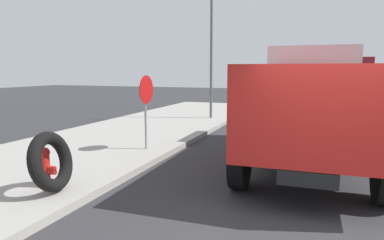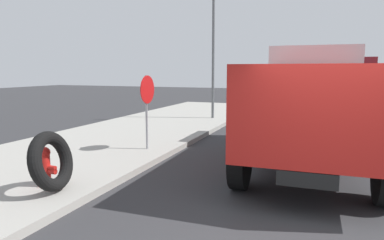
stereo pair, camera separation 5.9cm
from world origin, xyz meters
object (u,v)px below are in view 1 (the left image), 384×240
object	(u,v)px
stop_sign	(146,99)
street_light_pole	(211,54)
dump_truck_blue	(347,85)
loose_tire	(51,161)
fire_hydrant	(45,166)
dump_truck_red	(311,99)

from	to	relation	value
stop_sign	street_light_pole	size ratio (longest dim) A/B	0.35
dump_truck_blue	street_light_pole	xyz separation A→B (m)	(-3.67, 5.88, 1.44)
dump_truck_blue	loose_tire	bearing A→B (deg)	157.96
fire_hydrant	stop_sign	size ratio (longest dim) A/B	0.37
stop_sign	dump_truck_blue	size ratio (longest dim) A/B	0.28
fire_hydrant	street_light_pole	xyz separation A→B (m)	(10.08, -0.09, 2.50)
loose_tire	dump_truck_blue	world-z (taller)	dump_truck_blue
fire_hydrant	stop_sign	world-z (taller)	stop_sign
loose_tire	stop_sign	size ratio (longest dim) A/B	0.54
stop_sign	street_light_pole	distance (m)	6.83
stop_sign	dump_truck_red	distance (m)	4.27
loose_tire	dump_truck_red	size ratio (longest dim) A/B	0.15
dump_truck_red	street_light_pole	world-z (taller)	street_light_pole
fire_hydrant	loose_tire	bearing A→B (deg)	-120.09
dump_truck_blue	street_light_pole	size ratio (longest dim) A/B	1.22
fire_hydrant	street_light_pole	bearing A→B (deg)	-0.53
dump_truck_red	stop_sign	bearing A→B (deg)	99.05
loose_tire	dump_truck_red	bearing A→B (deg)	-44.47
loose_tire	stop_sign	bearing A→B (deg)	0.18
fire_hydrant	dump_truck_red	xyz separation A→B (m)	(4.09, -4.53, 1.06)
stop_sign	street_light_pole	xyz separation A→B (m)	(6.66, 0.22, 1.50)
loose_tire	fire_hydrant	bearing A→B (deg)	59.91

